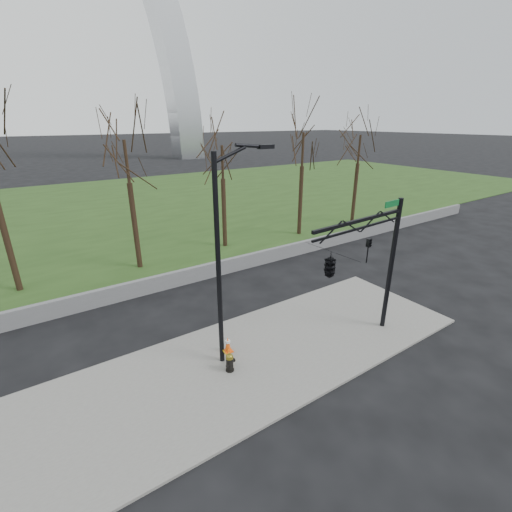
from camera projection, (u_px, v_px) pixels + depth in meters
ground at (261, 356)px, 14.21m from camera, size 500.00×500.00×0.00m
sidewalk at (261, 355)px, 14.19m from camera, size 18.00×6.00×0.10m
grass_strip at (100, 209)px, 37.39m from camera, size 120.00×40.00×0.06m
guardrail at (182, 277)px, 20.23m from camera, size 60.00×0.30×0.90m
tree_row at (131, 199)px, 21.23m from camera, size 43.45×4.00×8.86m
fire_hydrant at (230, 362)px, 13.12m from camera, size 0.49×0.34×0.79m
traffic_cone at (228, 344)px, 14.21m from camera, size 0.35×0.35×0.67m
street_light at (224, 249)px, 12.27m from camera, size 2.39×0.22×8.21m
traffic_signal_mast at (344, 259)px, 12.85m from camera, size 5.09×2.51×6.00m
caution_tape at (228, 356)px, 13.58m from camera, size 0.53×1.06×0.41m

